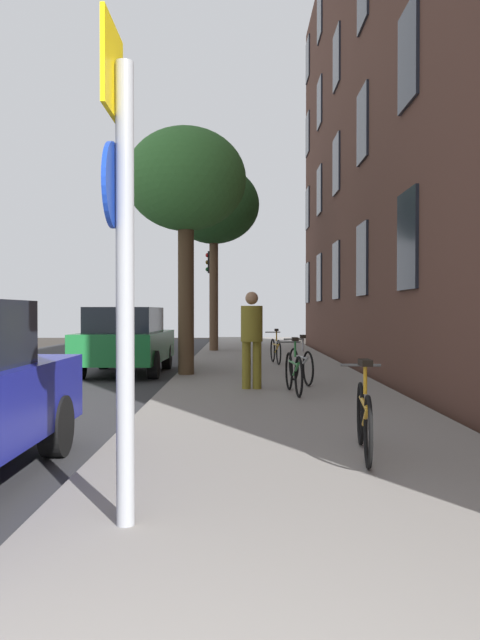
{
  "coord_description": "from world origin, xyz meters",
  "views": [
    {
      "loc": [
        0.44,
        -0.93,
        1.53
      ],
      "look_at": [
        0.4,
        9.41,
        1.39
      ],
      "focal_mm": 35.5,
      "sensor_mm": 36.0,
      "label": 1
    }
  ],
  "objects_px": {
    "sign_post": "(124,241)",
    "tree_far": "(216,206)",
    "bicycle_3": "(278,350)",
    "car_1": "(129,340)",
    "bicycle_0": "(367,418)",
    "pedestrian_0": "(254,333)",
    "bicycle_1": "(296,372)",
    "bicycle_2": "(303,364)",
    "traffic_light": "(215,282)",
    "tree_near": "(188,182)"
  },
  "relations": [
    {
      "from": "sign_post",
      "to": "tree_far",
      "type": "relative_size",
      "value": 0.49
    },
    {
      "from": "bicycle_3",
      "to": "car_1",
      "type": "height_order",
      "value": "car_1"
    },
    {
      "from": "tree_far",
      "to": "bicycle_0",
      "type": "distance_m",
      "value": 17.59
    },
    {
      "from": "bicycle_3",
      "to": "pedestrian_0",
      "type": "xyz_separation_m",
      "value": [
        -0.75,
        -5.62,
        0.64
      ]
    },
    {
      "from": "sign_post",
      "to": "bicycle_0",
      "type": "distance_m",
      "value": 3.19
    },
    {
      "from": "tree_far",
      "to": "bicycle_3",
      "type": "distance_m",
      "value": 7.81
    },
    {
      "from": "bicycle_1",
      "to": "bicycle_3",
      "type": "relative_size",
      "value": 1.06
    },
    {
      "from": "bicycle_2",
      "to": "sign_post",
      "type": "bearing_deg",
      "value": -103.48
    },
    {
      "from": "car_1",
      "to": "traffic_light",
      "type": "bearing_deg",
      "value": 77.29
    },
    {
      "from": "bicycle_2",
      "to": "car_1",
      "type": "bearing_deg",
      "value": 142.79
    },
    {
      "from": "tree_near",
      "to": "traffic_light",
      "type": "bearing_deg",
      "value": 88.68
    },
    {
      "from": "bicycle_3",
      "to": "traffic_light",
      "type": "bearing_deg",
      "value": 107.81
    },
    {
      "from": "car_1",
      "to": "pedestrian_0",
      "type": "bearing_deg",
      "value": -52.48
    },
    {
      "from": "tree_near",
      "to": "bicycle_3",
      "type": "bearing_deg",
      "value": 53.45
    },
    {
      "from": "car_1",
      "to": "bicycle_0",
      "type": "bearing_deg",
      "value": -66.68
    },
    {
      "from": "traffic_light",
      "to": "bicycle_0",
      "type": "bearing_deg",
      "value": -82.63
    },
    {
      "from": "traffic_light",
      "to": "car_1",
      "type": "relative_size",
      "value": 0.91
    },
    {
      "from": "tree_near",
      "to": "bicycle_0",
      "type": "bearing_deg",
      "value": -73.23
    },
    {
      "from": "traffic_light",
      "to": "bicycle_2",
      "type": "distance_m",
      "value": 11.3
    },
    {
      "from": "traffic_light",
      "to": "bicycle_0",
      "type": "xyz_separation_m",
      "value": [
        2.21,
        -17.1,
        -2.14
      ]
    },
    {
      "from": "bicycle_3",
      "to": "car_1",
      "type": "xyz_separation_m",
      "value": [
        -3.74,
        -1.73,
        0.35
      ]
    },
    {
      "from": "bicycle_2",
      "to": "pedestrian_0",
      "type": "xyz_separation_m",
      "value": [
        -0.98,
        -0.88,
        0.64
      ]
    },
    {
      "from": "car_1",
      "to": "bicycle_3",
      "type": "bearing_deg",
      "value": 24.8
    },
    {
      "from": "sign_post",
      "to": "bicycle_0",
      "type": "xyz_separation_m",
      "value": [
        1.99,
        1.99,
        -1.5
      ]
    },
    {
      "from": "sign_post",
      "to": "tree_near",
      "type": "bearing_deg",
      "value": 92.47
    },
    {
      "from": "tree_far",
      "to": "bicycle_3",
      "type": "height_order",
      "value": "tree_far"
    },
    {
      "from": "sign_post",
      "to": "pedestrian_0",
      "type": "height_order",
      "value": "sign_post"
    },
    {
      "from": "traffic_light",
      "to": "pedestrian_0",
      "type": "distance_m",
      "value": 11.91
    },
    {
      "from": "tree_far",
      "to": "bicycle_1",
      "type": "xyz_separation_m",
      "value": [
        1.87,
        -12.1,
        -4.85
      ]
    },
    {
      "from": "car_1",
      "to": "sign_post",
      "type": "bearing_deg",
      "value": -79.92
    },
    {
      "from": "bicycle_1",
      "to": "car_1",
      "type": "bearing_deg",
      "value": 128.95
    },
    {
      "from": "tree_near",
      "to": "tree_far",
      "type": "bearing_deg",
      "value": 88.29
    },
    {
      "from": "sign_post",
      "to": "bicycle_0",
      "type": "height_order",
      "value": "sign_post"
    },
    {
      "from": "bicycle_1",
      "to": "bicycle_2",
      "type": "distance_m",
      "value": 1.58
    },
    {
      "from": "traffic_light",
      "to": "bicycle_3",
      "type": "distance_m",
      "value": 6.79
    },
    {
      "from": "traffic_light",
      "to": "car_1",
      "type": "xyz_separation_m",
      "value": [
        -1.77,
        -7.86,
        -1.79
      ]
    },
    {
      "from": "tree_far",
      "to": "bicycle_0",
      "type": "relative_size",
      "value": 3.99
    },
    {
      "from": "bicycle_2",
      "to": "pedestrian_0",
      "type": "relative_size",
      "value": 0.93
    },
    {
      "from": "traffic_light",
      "to": "tree_far",
      "type": "bearing_deg",
      "value": -81.18
    },
    {
      "from": "sign_post",
      "to": "pedestrian_0",
      "type": "bearing_deg",
      "value": 82.3
    },
    {
      "from": "tree_far",
      "to": "bicycle_0",
      "type": "xyz_separation_m",
      "value": [
        2.16,
        -16.77,
        -4.86
      ]
    },
    {
      "from": "tree_far",
      "to": "car_1",
      "type": "distance_m",
      "value": 8.96
    },
    {
      "from": "bicycle_2",
      "to": "bicycle_3",
      "type": "relative_size",
      "value": 1.03
    },
    {
      "from": "tree_far",
      "to": "bicycle_2",
      "type": "height_order",
      "value": "tree_far"
    },
    {
      "from": "bicycle_1",
      "to": "pedestrian_0",
      "type": "height_order",
      "value": "pedestrian_0"
    },
    {
      "from": "traffic_light",
      "to": "sign_post",
      "type": "bearing_deg",
      "value": -89.33
    },
    {
      "from": "sign_post",
      "to": "bicycle_1",
      "type": "height_order",
      "value": "sign_post"
    },
    {
      "from": "tree_near",
      "to": "bicycle_3",
      "type": "distance_m",
      "value": 5.37
    },
    {
      "from": "sign_post",
      "to": "bicycle_1",
      "type": "distance_m",
      "value": 7.03
    },
    {
      "from": "bicycle_0",
      "to": "bicycle_3",
      "type": "relative_size",
      "value": 1.04
    }
  ]
}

